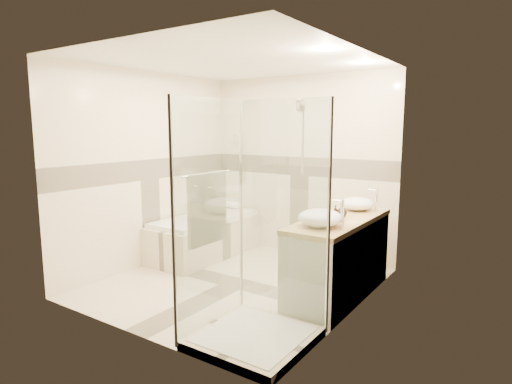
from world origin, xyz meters
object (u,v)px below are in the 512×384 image
Objects in this scene: vanity at (339,258)px; amenity_bottle_b at (342,210)px; bathtub at (206,234)px; vessel_sink_near at (357,204)px; amenity_bottle_a at (336,212)px; shower_enclosure at (248,280)px; vessel_sink_far at (320,218)px.

vanity is 11.78× the size of amenity_bottle_b.
vessel_sink_near reaches higher than bathtub.
amenity_bottle_a is at bearing -105.28° from vanity.
amenity_bottle_a is 0.17m from amenity_bottle_b.
amenity_bottle_a is at bearing -90.00° from amenity_bottle_b.
amenity_bottle_a is at bearing 77.17° from shower_enclosure.
vessel_sink_near reaches higher than amenity_bottle_a.
vanity is 0.50m from amenity_bottle_b.
vessel_sink_far is 3.09× the size of amenity_bottle_b.
amenity_bottle_a is (-0.02, -0.07, 0.50)m from vanity.
vanity is 0.79× the size of shower_enclosure.
vessel_sink_far is at bearing -92.60° from vanity.
vessel_sink_near is (-0.02, 0.54, 0.50)m from vanity.
amenity_bottle_b is at bearing 101.46° from vanity.
bathtub is 12.36× the size of amenity_bottle_b.
amenity_bottle_b is at bearing -6.73° from bathtub.
amenity_bottle_b reaches higher than bathtub.
vessel_sink_far reaches higher than amenity_bottle_a.
vanity is 0.74m from vessel_sink_near.
vessel_sink_far is (-0.02, -0.44, 0.51)m from vanity.
shower_enclosure is 4.80× the size of vessel_sink_far.
amenity_bottle_a is (0.00, -0.62, -0.00)m from vessel_sink_near.
amenity_bottle_a is 1.08× the size of amenity_bottle_b.
amenity_bottle_a reaches higher than bathtub.
vessel_sink_far is at bearing -90.00° from amenity_bottle_b.
bathtub is 2.18m from vanity.
bathtub is 2.36m from vessel_sink_far.
amenity_bottle_a is at bearing -11.24° from bathtub.
vanity is at bearing -87.90° from vessel_sink_near.
shower_enclosure is (-0.29, -1.27, 0.08)m from vanity.
vessel_sink_far is (0.27, 0.83, 0.43)m from shower_enclosure.
bathtub is 1.05× the size of vanity.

